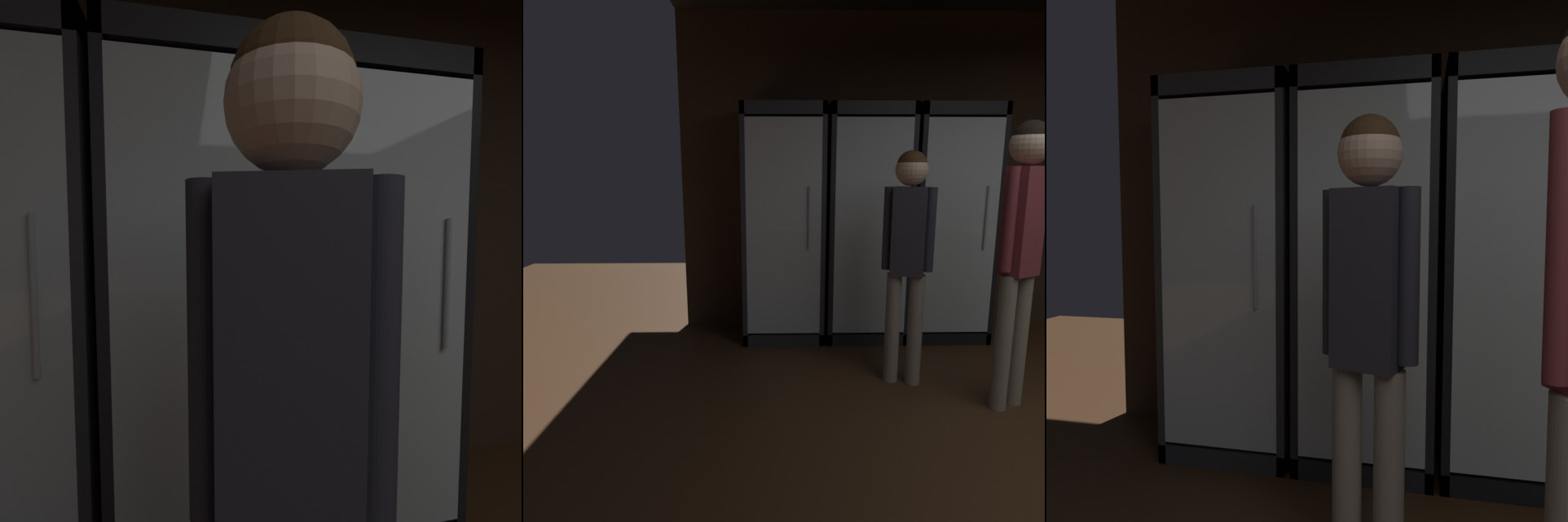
% 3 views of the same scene
% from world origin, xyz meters
% --- Properties ---
extents(wall_back, '(6.00, 0.06, 2.80)m').
position_xyz_m(wall_back, '(0.00, 3.03, 1.40)').
color(wall_back, '#382619').
rests_on(wall_back, ground).
extents(cooler_far_left, '(0.68, 0.58, 1.98)m').
position_xyz_m(cooler_far_left, '(-2.09, 2.75, 0.97)').
color(cooler_far_left, '#2B2B30').
rests_on(cooler_far_left, ground).
extents(cooler_left, '(0.68, 0.58, 1.98)m').
position_xyz_m(cooler_left, '(-1.38, 2.74, 0.97)').
color(cooler_left, black).
rests_on(cooler_left, ground).
extents(cooler_center, '(0.68, 0.58, 1.98)m').
position_xyz_m(cooler_center, '(-0.67, 2.74, 0.97)').
color(cooler_center, black).
rests_on(cooler_center, ground).
extents(shopper_near, '(0.32, 0.21, 1.59)m').
position_xyz_m(shopper_near, '(-1.28, 1.76, 1.00)').
color(shopper_near, gray).
rests_on(shopper_near, ground).
extents(shopper_far, '(0.28, 0.23, 1.74)m').
position_xyz_m(shopper_far, '(-0.71, 1.42, 1.13)').
color(shopper_far, gray).
rests_on(shopper_far, ground).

